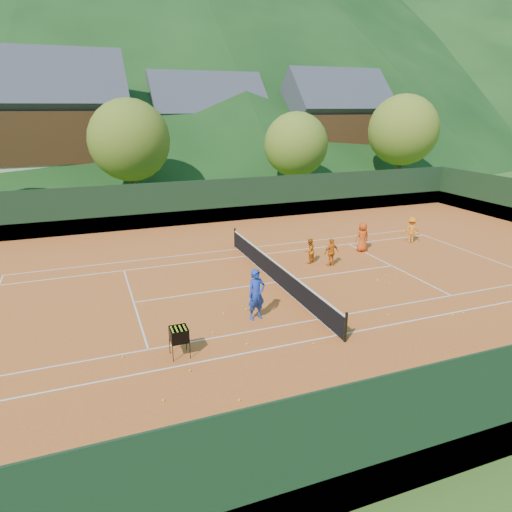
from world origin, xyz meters
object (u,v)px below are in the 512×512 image
object	(u,v)px
coach	(256,294)
ball_hopper	(179,335)
student_d	(412,230)
tennis_net	(276,272)
chalet_right	(333,129)
student_c	(362,237)
chalet_left	(51,130)
chalet_mid	(207,132)
student_b	(331,252)
student_a	(309,251)

from	to	relation	value
coach	ball_hopper	distance (m)	3.70
coach	student_d	xyz separation A→B (m)	(12.17, 6.24, -0.21)
tennis_net	chalet_right	size ratio (longest dim) A/B	1.01
student_d	ball_hopper	distance (m)	17.37
student_c	chalet_left	distance (m)	32.22
coach	student_c	size ratio (longest dim) A/B	1.21
student_c	chalet_right	xyz separation A→B (m)	(13.67, 27.35, 4.42)
student_c	tennis_net	bearing A→B (deg)	20.64
ball_hopper	chalet_mid	bearing A→B (deg)	73.54
student_b	tennis_net	xyz separation A→B (m)	(-3.50, -1.11, -0.22)
student_b	chalet_right	xyz separation A→B (m)	(16.50, 28.89, 4.52)
chalet_left	chalet_mid	bearing A→B (deg)	14.04
student_c	chalet_right	size ratio (longest dim) A/B	0.14
ball_hopper	chalet_mid	size ratio (longest dim) A/B	0.08
student_a	chalet_right	xyz separation A→B (m)	(17.33, 28.10, 4.58)
chalet_left	chalet_right	size ratio (longest dim) A/B	1.16
tennis_net	chalet_left	size ratio (longest dim) A/B	0.87
chalet_right	student_a	bearing A→B (deg)	-121.66
student_c	ball_hopper	xyz separation A→B (m)	(-11.82, -7.53, -0.08)
student_d	chalet_left	xyz separation A→B (m)	(-19.97, 26.96, 4.85)
student_c	ball_hopper	bearing A→B (deg)	30.45
tennis_net	chalet_left	distance (m)	32.04
ball_hopper	student_a	bearing A→B (deg)	39.75
tennis_net	ball_hopper	world-z (taller)	tennis_net
chalet_mid	student_a	bearing A→B (deg)	-95.92
student_b	ball_hopper	xyz separation A→B (m)	(-8.98, -5.99, 0.03)
chalet_left	chalet_right	distance (m)	30.00
student_c	student_b	bearing A→B (deg)	26.44
ball_hopper	chalet_right	world-z (taller)	chalet_right
chalet_mid	coach	bearing A→B (deg)	-102.43
student_a	chalet_left	xyz separation A→B (m)	(-12.67, 28.10, 4.97)
chalet_right	student_b	bearing A→B (deg)	-119.74
tennis_net	coach	bearing A→B (deg)	-124.42
student_d	chalet_mid	size ratio (longest dim) A/B	0.12
student_d	ball_hopper	size ratio (longest dim) A/B	1.56
student_c	chalet_left	world-z (taller)	chalet_left
student_c	chalet_right	world-z (taller)	chalet_right
student_a	chalet_right	distance (m)	33.33
chalet_mid	student_c	bearing A→B (deg)	-89.39
student_a	student_c	world-z (taller)	student_c
student_a	student_b	size ratio (longest dim) A/B	0.91
student_b	coach	bearing A→B (deg)	28.83
student_c	chalet_right	bearing A→B (deg)	-118.62
student_c	chalet_left	size ratio (longest dim) A/B	0.12
student_a	ball_hopper	distance (m)	10.61
student_d	student_c	bearing A→B (deg)	29.98
chalet_right	student_d	bearing A→B (deg)	-110.40
student_d	chalet_left	bearing A→B (deg)	-29.57
student_c	chalet_left	bearing A→B (deg)	-61.23
chalet_left	student_c	bearing A→B (deg)	-59.16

